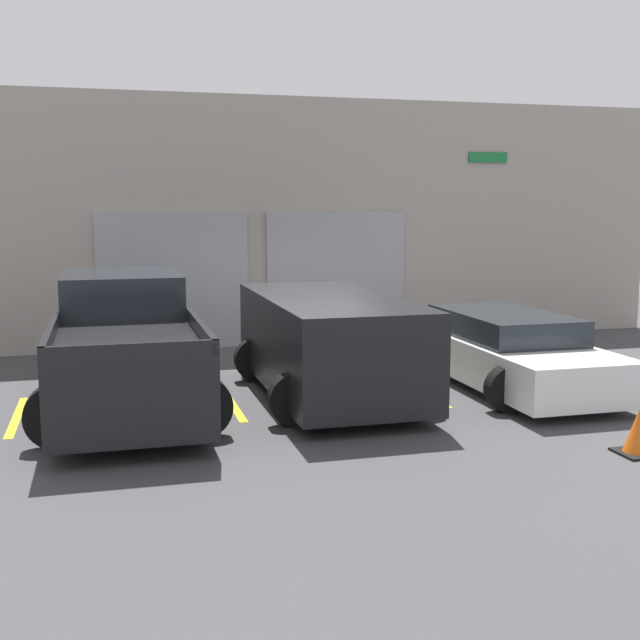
# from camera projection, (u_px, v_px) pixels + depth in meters

# --- Properties ---
(ground_plane) EXTENTS (28.00, 28.00, 0.00)m
(ground_plane) POSITION_uv_depth(u_px,v_px,m) (302.00, 374.00, 13.71)
(ground_plane) COLOR #3D3D3F
(shophouse_building) EXTENTS (17.74, 0.68, 5.03)m
(shophouse_building) POSITION_uv_depth(u_px,v_px,m) (263.00, 223.00, 16.50)
(shophouse_building) COLOR #9E9389
(shophouse_building) RESTS_ON ground
(pickup_truck) EXTENTS (2.48, 5.26, 1.83)m
(pickup_truck) POSITION_uv_depth(u_px,v_px,m) (125.00, 346.00, 11.45)
(pickup_truck) COLOR black
(pickup_truck) RESTS_ON ground
(sedan_white) EXTENTS (2.18, 4.76, 1.17)m
(sedan_white) POSITION_uv_depth(u_px,v_px,m) (506.00, 350.00, 12.77)
(sedan_white) COLOR white
(sedan_white) RESTS_ON ground
(sedan_side) EXTENTS (2.40, 4.49, 1.53)m
(sedan_side) POSITION_uv_depth(u_px,v_px,m) (329.00, 342.00, 11.95)
(sedan_side) COLOR black
(sedan_side) RESTS_ON ground
(parking_stripe_far_left) EXTENTS (0.12, 2.20, 0.01)m
(parking_stripe_far_left) POSITION_uv_depth(u_px,v_px,m) (17.00, 416.00, 10.93)
(parking_stripe_far_left) COLOR gold
(parking_stripe_far_left) RESTS_ON ground
(parking_stripe_left) EXTENTS (0.12, 2.20, 0.01)m
(parking_stripe_left) POSITION_uv_depth(u_px,v_px,m) (231.00, 403.00, 11.69)
(parking_stripe_left) COLOR gold
(parking_stripe_left) RESTS_ON ground
(parking_stripe_centre) EXTENTS (0.12, 2.20, 0.01)m
(parking_stripe_centre) POSITION_uv_depth(u_px,v_px,m) (420.00, 391.00, 12.45)
(parking_stripe_centre) COLOR gold
(parking_stripe_centre) RESTS_ON ground
(parking_stripe_right) EXTENTS (0.12, 2.20, 0.01)m
(parking_stripe_right) POSITION_uv_depth(u_px,v_px,m) (587.00, 380.00, 13.20)
(parking_stripe_right) COLOR gold
(parking_stripe_right) RESTS_ON ground
(traffic_cone) EXTENTS (0.47, 0.47, 0.55)m
(traffic_cone) POSITION_uv_depth(u_px,v_px,m) (639.00, 433.00, 9.26)
(traffic_cone) COLOR black
(traffic_cone) RESTS_ON ground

